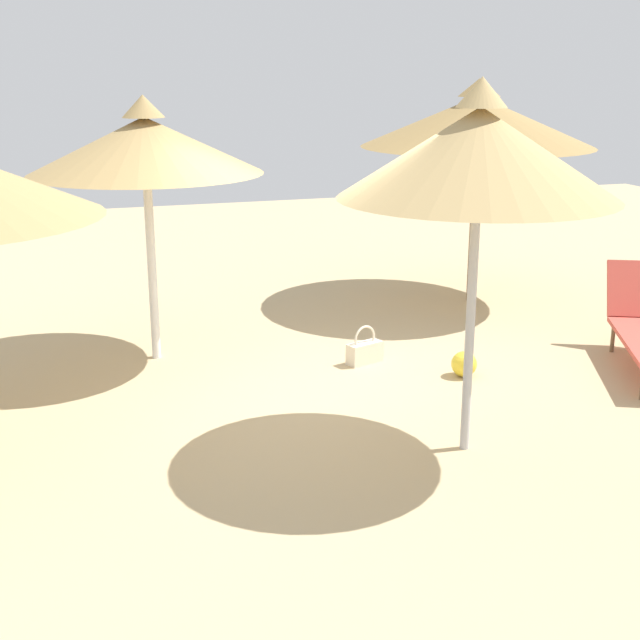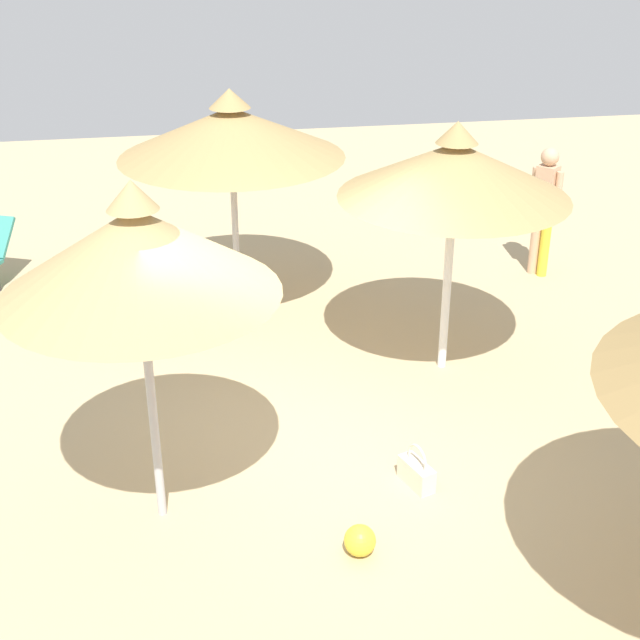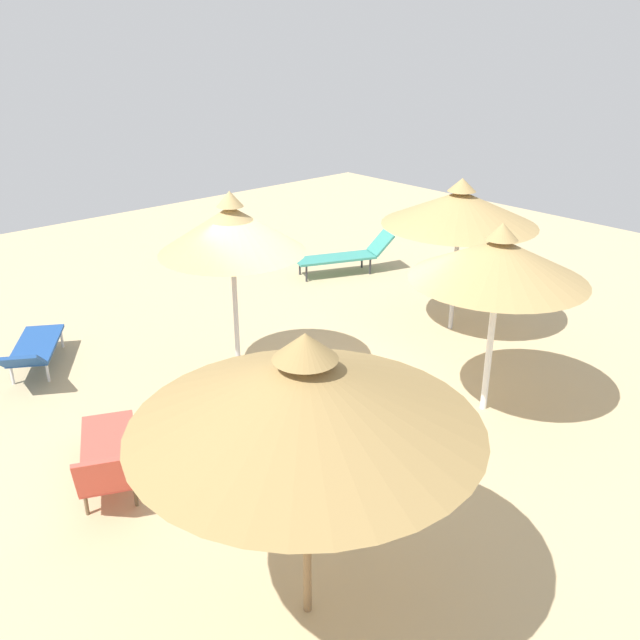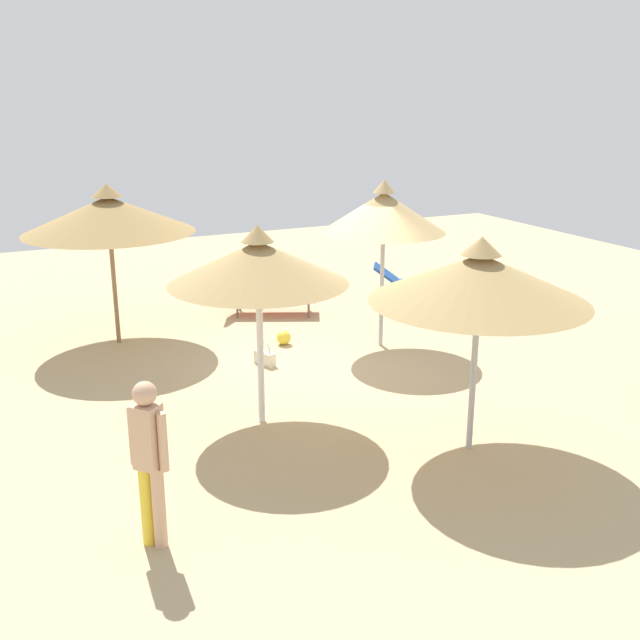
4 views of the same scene
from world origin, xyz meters
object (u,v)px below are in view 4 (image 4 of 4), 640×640
at_px(handbag, 265,357).
at_px(beach_ball, 284,338).
at_px(lounge_chair_near_left, 419,281).
at_px(parasol_umbrella_edge, 108,214).
at_px(parasol_umbrella_front, 480,278).
at_px(parasol_umbrella_near_right, 384,212).
at_px(person_standing_center, 149,455).
at_px(parasol_umbrella_far_right, 258,263).
at_px(lounge_chair_far_left, 261,295).

height_order(handbag, beach_ball, handbag).
bearing_deg(lounge_chair_near_left, parasol_umbrella_edge, -179.02).
distance_m(parasol_umbrella_edge, handbag, 3.65).
bearing_deg(handbag, parasol_umbrella_front, -72.67).
bearing_deg(beach_ball, handbag, -130.37).
relative_size(parasol_umbrella_near_right, beach_ball, 11.39).
bearing_deg(parasol_umbrella_front, handbag, 107.33).
bearing_deg(lounge_chair_near_left, person_standing_center, -138.04).
distance_m(parasol_umbrella_near_right, parasol_umbrella_edge, 4.69).
bearing_deg(person_standing_center, parasol_umbrella_far_right, 48.14).
height_order(lounge_chair_near_left, person_standing_center, person_standing_center).
bearing_deg(handbag, person_standing_center, -123.74).
distance_m(person_standing_center, beach_ball, 6.25).
distance_m(parasol_umbrella_far_right, parasol_umbrella_front, 2.79).
bearing_deg(beach_ball, parasol_umbrella_far_right, -118.30).
xyz_separation_m(lounge_chair_far_left, person_standing_center, (-3.86, -7.01, 0.58)).
relative_size(parasol_umbrella_far_right, parasol_umbrella_front, 1.00).
distance_m(parasol_umbrella_front, beach_ball, 5.18).
xyz_separation_m(parasol_umbrella_far_right, lounge_chair_far_left, (1.84, 4.76, -1.81)).
relative_size(lounge_chair_near_left, beach_ball, 7.88).
height_order(parasol_umbrella_front, handbag, parasol_umbrella_front).
relative_size(lounge_chair_far_left, person_standing_center, 1.18).
height_order(lounge_chair_near_left, handbag, lounge_chair_near_left).
xyz_separation_m(parasol_umbrella_front, person_standing_center, (-4.08, -0.37, -1.22)).
xyz_separation_m(parasol_umbrella_front, lounge_chair_near_left, (3.26, 6.23, -1.81)).
distance_m(handbag, beach_ball, 1.05).
height_order(parasol_umbrella_far_right, parasol_umbrella_front, parasol_umbrella_front).
bearing_deg(lounge_chair_far_left, handbag, -110.10).
distance_m(person_standing_center, handbag, 5.22).
bearing_deg(beach_ball, parasol_umbrella_near_right, -26.68).
height_order(parasol_umbrella_near_right, parasol_umbrella_front, parasol_umbrella_near_right).
bearing_deg(handbag, beach_ball, 49.63).
distance_m(parasol_umbrella_far_right, lounge_chair_near_left, 7.11).
bearing_deg(lounge_chair_near_left, parasol_umbrella_near_right, -134.70).
height_order(parasol_umbrella_near_right, parasol_umbrella_edge, parasol_umbrella_near_right).
bearing_deg(beach_ball, lounge_chair_near_left, 21.75).
xyz_separation_m(person_standing_center, beach_ball, (3.54, 5.08, -0.87)).
xyz_separation_m(parasol_umbrella_near_right, parasol_umbrella_front, (-0.99, -3.94, -0.15)).
height_order(parasol_umbrella_edge, beach_ball, parasol_umbrella_edge).
bearing_deg(parasol_umbrella_front, person_standing_center, -174.82).
xyz_separation_m(parasol_umbrella_far_right, handbag, (0.85, 2.03, -2.09)).
xyz_separation_m(lounge_chair_far_left, beach_ball, (-0.32, -1.93, -0.28)).
bearing_deg(parasol_umbrella_edge, parasol_umbrella_front, -62.67).
xyz_separation_m(parasol_umbrella_front, beach_ball, (-0.54, 4.71, -2.09)).
bearing_deg(person_standing_center, beach_ball, 55.14).
relative_size(parasol_umbrella_near_right, handbag, 7.01).
height_order(parasol_umbrella_far_right, parasol_umbrella_near_right, parasol_umbrella_near_right).
bearing_deg(lounge_chair_far_left, beach_ball, -99.38).
bearing_deg(handbag, parasol_umbrella_far_right, -112.59).
height_order(lounge_chair_far_left, person_standing_center, person_standing_center).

